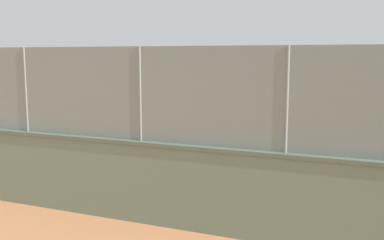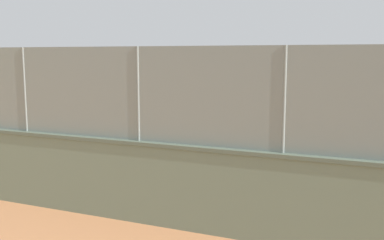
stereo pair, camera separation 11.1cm
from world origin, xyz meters
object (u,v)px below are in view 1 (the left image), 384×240
at_px(player_crossing_court, 312,132).
at_px(player_baseline_waiting, 153,110).
at_px(sports_ball, 222,138).
at_px(player_near_wall_returning, 223,113).

distance_m(player_crossing_court, player_baseline_waiting, 8.66).
distance_m(player_crossing_court, sports_ball, 4.22).
bearing_deg(player_crossing_court, player_near_wall_returning, -38.36).
relative_size(player_baseline_waiting, sports_ball, 8.71).
bearing_deg(player_near_wall_returning, player_baseline_waiting, 14.92).
bearing_deg(player_crossing_court, player_baseline_waiting, -19.36).
bearing_deg(player_baseline_waiting, player_crossing_court, 160.64).
bearing_deg(player_baseline_waiting, player_near_wall_returning, -165.08).
distance_m(player_near_wall_returning, sports_ball, 2.74).
xyz_separation_m(player_near_wall_returning, player_crossing_court, (-4.77, 3.78, -0.01)).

